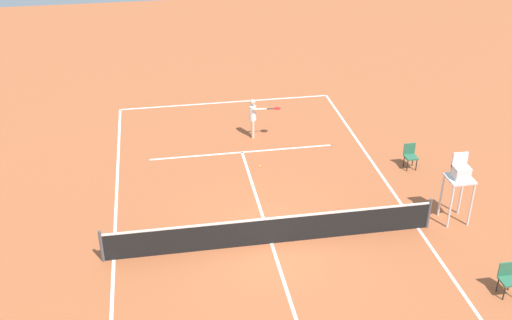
# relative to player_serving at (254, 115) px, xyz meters

# --- Properties ---
(ground_plane) EXTENTS (60.00, 60.00, 0.00)m
(ground_plane) POSITION_rel_player_serving_xyz_m (0.69, 7.33, -1.00)
(ground_plane) COLOR #AD5933
(court_lines) EXTENTS (9.72, 22.20, 0.01)m
(court_lines) POSITION_rel_player_serving_xyz_m (0.69, 7.33, -1.00)
(court_lines) COLOR white
(court_lines) RESTS_ON ground
(tennis_net) EXTENTS (10.32, 0.10, 1.07)m
(tennis_net) POSITION_rel_player_serving_xyz_m (0.69, 7.33, -0.50)
(tennis_net) COLOR #4C4C51
(tennis_net) RESTS_ON ground
(player_serving) EXTENTS (1.26, 0.64, 1.68)m
(player_serving) POSITION_rel_player_serving_xyz_m (0.00, 0.00, 0.00)
(player_serving) COLOR beige
(player_serving) RESTS_ON ground
(tennis_ball) EXTENTS (0.07, 0.07, 0.07)m
(tennis_ball) POSITION_rel_player_serving_xyz_m (0.21, 2.52, -0.97)
(tennis_ball) COLOR #CCE033
(tennis_ball) RESTS_ON ground
(umpire_chair) EXTENTS (0.80, 0.80, 2.41)m
(umpire_chair) POSITION_rel_player_serving_xyz_m (-5.42, 7.07, 0.61)
(umpire_chair) COLOR silver
(umpire_chair) RESTS_ON ground
(courtside_chair_near) EXTENTS (0.44, 0.46, 0.95)m
(courtside_chair_near) POSITION_rel_player_serving_xyz_m (-5.25, 10.69, -0.47)
(courtside_chair_near) COLOR #262626
(courtside_chair_near) RESTS_ON ground
(courtside_chair_mid) EXTENTS (0.44, 0.46, 0.95)m
(courtside_chair_mid) POSITION_rel_player_serving_xyz_m (-5.34, 3.51, -0.47)
(courtside_chair_mid) COLOR #262626
(courtside_chair_mid) RESTS_ON ground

